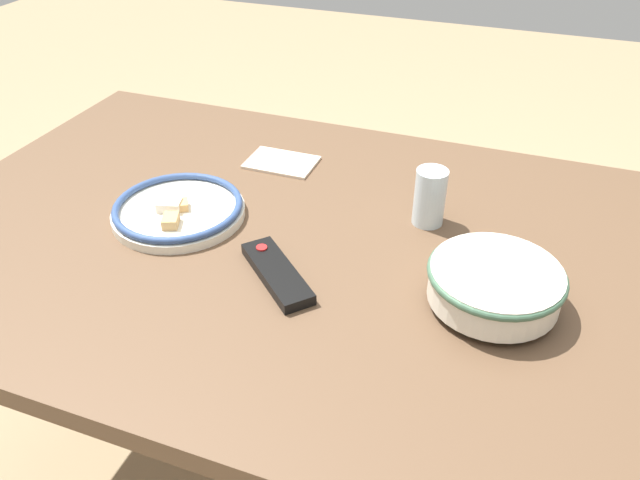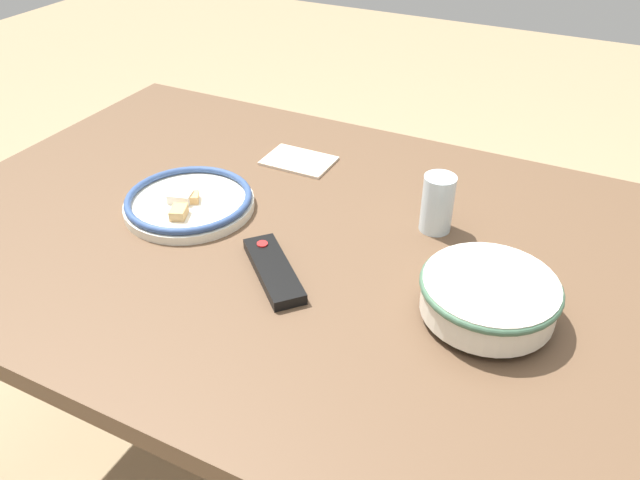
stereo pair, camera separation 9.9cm
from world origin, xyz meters
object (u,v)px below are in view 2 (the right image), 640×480
drinking_glass (437,203)px  food_plate (189,202)px  noodle_bowl (489,296)px  tv_remote (273,270)px

drinking_glass → food_plate: bearing=18.2°
drinking_glass → noodle_bowl: bearing=126.2°
tv_remote → drinking_glass: size_ratio=1.57×
tv_remote → drinking_glass: bearing=4.7°
food_plate → drinking_glass: bearing=-161.8°
tv_remote → drinking_glass: 0.34m
food_plate → noodle_bowl: bearing=175.1°
tv_remote → drinking_glass: (-0.20, -0.26, 0.05)m
noodle_bowl → drinking_glass: drinking_glass is taller
noodle_bowl → food_plate: bearing=-4.9°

